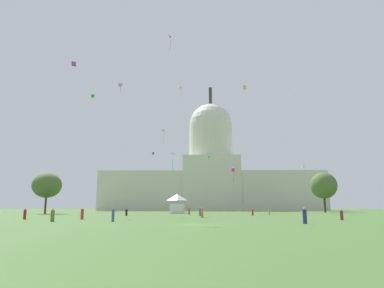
{
  "coord_description": "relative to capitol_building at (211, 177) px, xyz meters",
  "views": [
    {
      "loc": [
        0.2,
        -36.62,
        1.75
      ],
      "look_at": [
        -3.36,
        99.58,
        26.31
      ],
      "focal_mm": 32.95,
      "sensor_mm": 36.0,
      "label": 1
    }
  ],
  "objects": [
    {
      "name": "person_maroon_mid_center",
      "position": [
        14.26,
        -138.29,
        -17.35
      ],
      "size": [
        0.6,
        0.6,
        1.5
      ],
      "rotation": [
        0.0,
        0.0,
        0.65
      ],
      "color": "maroon",
      "rests_on": "ground_plane"
    },
    {
      "name": "kite_orange_high",
      "position": [
        -12.55,
        -69.13,
        25.26
      ],
      "size": [
        0.65,
        0.64,
        4.04
      ],
      "rotation": [
        0.0,
        0.0,
        5.07
      ],
      "color": "orange"
    },
    {
      "name": "kite_violet_mid",
      "position": [
        -32.55,
        -118.53,
        14.0
      ],
      "size": [
        0.77,
        0.85,
        1.13
      ],
      "rotation": [
        0.0,
        0.0,
        0.05
      ],
      "color": "purple"
    },
    {
      "name": "person_navy_deep_crowd",
      "position": [
        5.82,
        -149.89,
        -17.22
      ],
      "size": [
        0.61,
        0.61,
        1.75
      ],
      "rotation": [
        0.0,
        0.0,
        4.04
      ],
      "color": "navy",
      "rests_on": "ground_plane"
    },
    {
      "name": "person_red_back_center",
      "position": [
        5.84,
        -110.53,
        -17.31
      ],
      "size": [
        0.61,
        0.61,
        1.57
      ],
      "rotation": [
        0.0,
        0.0,
        0.84
      ],
      "color": "red",
      "rests_on": "ground_plane"
    },
    {
      "name": "tree_west_mid",
      "position": [
        -47.89,
        -92.61,
        -10.28
      ],
      "size": [
        10.98,
        11.03,
        11.18
      ],
      "color": "#42301E",
      "rests_on": "ground_plane"
    },
    {
      "name": "kite_magenta_low",
      "position": [
        2.28,
        -104.67,
        -7.42
      ],
      "size": [
        0.84,
        0.89,
        3.61
      ],
      "rotation": [
        0.0,
        0.0,
        3.33
      ],
      "color": "#D1339E"
    },
    {
      "name": "kite_lime_mid",
      "position": [
        -13.63,
        -110.93,
        0.59
      ],
      "size": [
        0.88,
        1.48,
        3.47
      ],
      "rotation": [
        0.0,
        0.0,
        1.29
      ],
      "color": "#8CD133"
    },
    {
      "name": "person_denim_mid_left",
      "position": [
        -5.61,
        -115.54,
        -17.2
      ],
      "size": [
        0.47,
        0.47,
        1.78
      ],
      "rotation": [
        0.0,
        0.0,
        4.49
      ],
      "color": "#3D5684",
      "rests_on": "ground_plane"
    },
    {
      "name": "kite_turquoise_mid",
      "position": [
        -1.98,
        -39.97,
        4.77
      ],
      "size": [
        0.96,
        0.43,
        2.43
      ],
      "rotation": [
        0.0,
        0.0,
        2.02
      ],
      "color": "teal"
    },
    {
      "name": "event_tent",
      "position": [
        -12.38,
        -85.56,
        -15.23
      ],
      "size": [
        4.74,
        5.07,
        5.6
      ],
      "rotation": [
        0.0,
        0.0,
        0.07
      ],
      "color": "white",
      "rests_on": "ground_plane"
    },
    {
      "name": "kite_white_low",
      "position": [
        27.79,
        -74.64,
        -3.16
      ],
      "size": [
        1.05,
        1.01,
        1.13
      ],
      "rotation": [
        0.0,
        0.0,
        4.75
      ],
      "color": "white"
    },
    {
      "name": "person_red_back_left",
      "position": [
        -22.99,
        -136.34,
        -17.25
      ],
      "size": [
        0.57,
        0.57,
        1.68
      ],
      "rotation": [
        0.0,
        0.0,
        5.05
      ],
      "color": "red",
      "rests_on": "ground_plane"
    },
    {
      "name": "person_tan_front_left",
      "position": [
        10.89,
        -102.84,
        -17.26
      ],
      "size": [
        0.43,
        0.43,
        1.63
      ],
      "rotation": [
        0.0,
        0.0,
        6.06
      ],
      "color": "tan",
      "rests_on": "ground_plane"
    },
    {
      "name": "kite_red_high",
      "position": [
        -14.31,
        -89.62,
        34.2
      ],
      "size": [
        1.01,
        1.51,
        4.21
      ],
      "rotation": [
        0.0,
        0.0,
        1.27
      ],
      "color": "red"
    },
    {
      "name": "kite_cyan_low",
      "position": [
        -11.54,
        -118.16,
        -6.05
      ],
      "size": [
        1.49,
        1.57,
        3.68
      ],
      "rotation": [
        0.0,
        0.0,
        4.0
      ],
      "color": "#33BCDB"
    },
    {
      "name": "kite_green_mid",
      "position": [
        -38.0,
        -87.8,
        16.86
      ],
      "size": [
        1.0,
        0.99,
        0.87
      ],
      "rotation": [
        0.0,
        0.0,
        1.03
      ],
      "color": "green"
    },
    {
      "name": "person_denim_back_right",
      "position": [
        -16.25,
        -144.93,
        -17.24
      ],
      "size": [
        0.39,
        0.39,
        1.67
      ],
      "rotation": [
        0.0,
        0.0,
        1.74
      ],
      "color": "#3D5684",
      "rests_on": "ground_plane"
    },
    {
      "name": "ground_plane",
      "position": [
        -5.54,
        -152.34,
        -18.02
      ],
      "size": [
        800.0,
        800.0,
        0.0
      ],
      "primitive_type": "plane",
      "color": "#42662D"
    },
    {
      "name": "person_red_edge_west",
      "position": [
        -8.36,
        -100.95,
        -17.23
      ],
      "size": [
        0.52,
        0.52,
        1.71
      ],
      "rotation": [
        0.0,
        0.0,
        0.44
      ],
      "color": "red",
      "rests_on": "ground_plane"
    },
    {
      "name": "kite_gold_high",
      "position": [
        8.48,
        -82.36,
        21.03
      ],
      "size": [
        1.15,
        1.19,
        1.24
      ],
      "rotation": [
        0.0,
        0.0,
        2.9
      ],
      "color": "gold"
    },
    {
      "name": "person_orange_edge_east",
      "position": [
        -5.21,
        -127.91,
        -17.3
      ],
      "size": [
        0.54,
        0.54,
        1.6
      ],
      "rotation": [
        0.0,
        0.0,
        0.29
      ],
      "color": "orange",
      "rests_on": "ground_plane"
    },
    {
      "name": "person_black_front_right",
      "position": [
        -21.13,
        -113.87,
        -17.34
      ],
      "size": [
        0.61,
        0.61,
        1.52
      ],
      "rotation": [
        0.0,
        0.0,
        2.32
      ],
      "color": "black",
      "rests_on": "ground_plane"
    },
    {
      "name": "kite_pink_mid",
      "position": [
        -23.32,
        -114.4,
        10.66
      ],
      "size": [
        0.92,
        0.94,
        2.33
      ],
      "rotation": [
        0.0,
        0.0,
        2.64
      ],
      "color": "pink"
    },
    {
      "name": "kite_blue_mid",
      "position": [
        -28.18,
        -23.58,
        9.1
      ],
      "size": [
        1.16,
        1.17,
        2.67
      ],
      "rotation": [
        0.0,
        0.0,
        0.72
      ],
      "color": "blue"
    },
    {
      "name": "tree_east_far",
      "position": [
        37.43,
        -64.26,
        -8.77
      ],
      "size": [
        11.34,
        10.84,
        13.84
      ],
      "color": "#42301E",
      "rests_on": "ground_plane"
    },
    {
      "name": "person_olive_aisle_center",
      "position": [
        -23.8,
        -144.94,
        -17.28
      ],
      "size": [
        0.54,
        0.54,
        1.64
      ],
      "rotation": [
        0.0,
        0.0,
        3.3
      ],
      "color": "olive",
      "rests_on": "ground_plane"
    },
    {
      "name": "capitol_building",
      "position": [
        0.0,
        0.0,
        0.0
      ],
      "size": [
        115.69,
        27.4,
        67.88
      ],
      "color": "beige",
      "rests_on": "ground_plane"
    },
    {
      "name": "person_maroon_mid_right",
      "position": [
        -31.39,
        -136.73,
        -17.27
      ],
      "size": [
        0.51,
        0.51,
        1.65
      ],
      "rotation": [
        0.0,
        0.0,
        4.98
      ],
      "color": "maroon",
      "rests_on": "ground_plane"
    }
  ]
}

